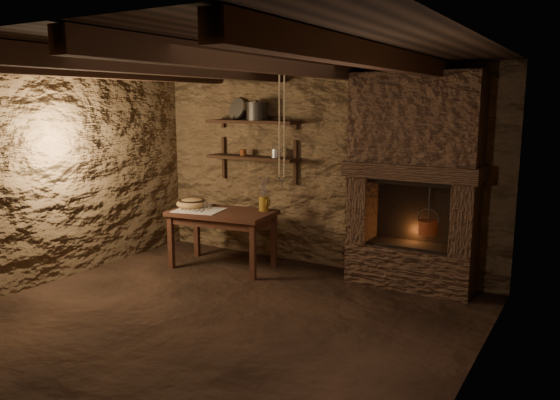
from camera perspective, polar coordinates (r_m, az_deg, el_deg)
The scene contains 25 objects.
floor at distance 5.28m, azimuth -6.27°, elevation -12.01°, with size 4.50×4.50×0.00m, color black.
back_wall at distance 6.64m, azimuth 4.02°, elevation 3.31°, with size 4.50×0.04×2.40m, color #4A3522.
front_wall at distance 3.61m, azimuth -26.20°, elevation -3.49°, with size 4.50×0.04×2.40m, color #4A3522.
left_wall at distance 6.56m, azimuth -22.35°, elevation 2.49°, with size 0.04×4.00×2.40m, color #4A3522.
right_wall at distance 4.03m, azimuth 19.83°, elevation -1.73°, with size 0.04×4.00×2.40m, color #4A3522.
ceiling at distance 4.91m, azimuth -6.82°, elevation 14.90°, with size 4.50×4.00×0.04m, color black.
beam_far_left at distance 5.94m, azimuth -18.63°, elevation 12.75°, with size 0.14×3.95×0.16m, color black.
beam_mid_left at distance 5.23m, azimuth -11.27°, elevation 13.50°, with size 0.14×3.95×0.16m, color black.
beam_mid_right at distance 4.62m, azimuth -1.73°, elevation 14.15°, with size 0.14×3.95×0.16m, color black.
beam_far_right at distance 4.17m, azimuth 10.31°, elevation 14.44°, with size 0.14×3.95×0.16m, color black.
shelf_lower at distance 6.92m, azimuth -2.88°, elevation 4.43°, with size 1.25×0.30×0.04m, color black.
shelf_upper at distance 6.89m, azimuth -2.91°, elevation 8.16°, with size 1.25×0.30×0.04m, color black.
hearth at distance 5.96m, azimuth 13.78°, elevation 2.52°, with size 1.43×0.51×2.30m.
work_table at distance 6.68m, azimuth -6.00°, elevation -3.86°, with size 1.31×0.85×0.70m.
linen_cloth at distance 6.66m, azimuth -8.44°, elevation -1.05°, with size 0.55×0.45×0.01m, color white.
pewter_cutlery_row at distance 6.65m, azimuth -8.54°, elevation -0.99°, with size 0.46×0.18×0.01m, color gray, non-canonical shape.
drinking_glasses at distance 6.73m, azimuth -7.75°, elevation -0.59°, with size 0.18×0.05×0.07m, color white, non-canonical shape.
stoneware_jug at distance 6.54m, azimuth -1.69°, elevation 0.36°, with size 0.15×0.15×0.41m.
wooden_bowl at distance 6.87m, azimuth -9.20°, elevation -0.38°, with size 0.38×0.38×0.14m, color #A97F49.
iron_stockpot at distance 6.85m, azimuth -2.39°, elevation 9.16°, with size 0.27×0.27×0.20m, color #282523.
tin_pan at distance 7.14m, azimuth -4.51°, elevation 9.49°, with size 0.28×0.28×0.04m, color #AAA9A4.
small_kettle at distance 6.73m, azimuth -0.42°, elevation 4.91°, with size 0.15×0.12×0.16m, color #AAA9A4, non-canonical shape.
rusty_tin at distance 7.00m, azimuth -3.86°, elevation 4.97°, with size 0.08×0.08×0.08m, color #612E13.
red_pot at distance 5.95m, azimuth 15.20°, elevation -2.68°, with size 0.26×0.26×0.54m.
hanging_ropes at distance 5.74m, azimuth 0.19°, elevation 8.28°, with size 0.08×0.08×1.20m, color #C5B58B, non-canonical shape.
Camera 1 is at (2.99, -3.88, 1.99)m, focal length 35.00 mm.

